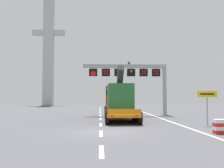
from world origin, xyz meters
TOP-DOWN VIEW (x-y plane):
  - ground at (0.00, 0.00)m, footprint 112.00×112.00m
  - lane_markings at (-0.26, 17.57)m, footprint 0.20×49.75m
  - edge_line_right at (6.20, 12.00)m, footprint 0.20×63.00m
  - overhead_lane_gantry at (3.97, 14.89)m, footprint 10.67×0.90m
  - heavy_haul_truck_orange at (1.69, 11.66)m, footprint 3.08×14.08m
  - exit_sign_yellow at (8.32, 3.40)m, footprint 1.60×0.15m
  - crash_barrier_striped at (7.24, -1.21)m, footprint 1.00×0.50m
  - bridge_pylon_distant at (-14.74, 55.06)m, footprint 9.00×2.00m

SIDE VIEW (x-z plane):
  - ground at x=0.00m, z-range 0.00..0.00m
  - edge_line_right at x=6.20m, z-range 0.00..0.01m
  - lane_markings at x=-0.26m, z-range 0.00..0.01m
  - crash_barrier_striped at x=7.24m, z-range 0.00..0.90m
  - heavy_haul_truck_orange at x=1.69m, z-range -0.66..4.64m
  - exit_sign_yellow at x=8.32m, z-range 0.73..3.49m
  - overhead_lane_gantry at x=3.97m, z-range 1.81..8.47m
  - bridge_pylon_distant at x=-14.74m, z-range 0.39..33.16m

